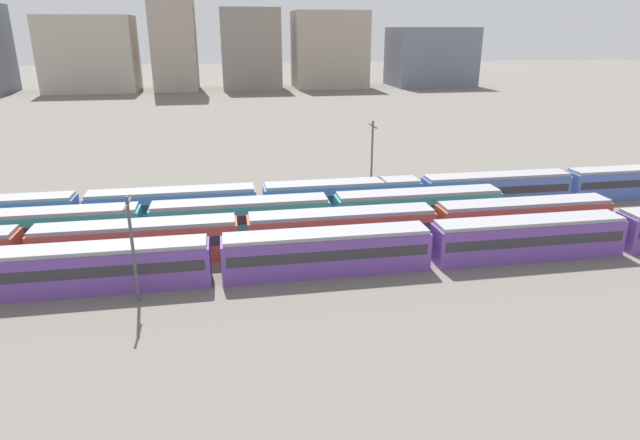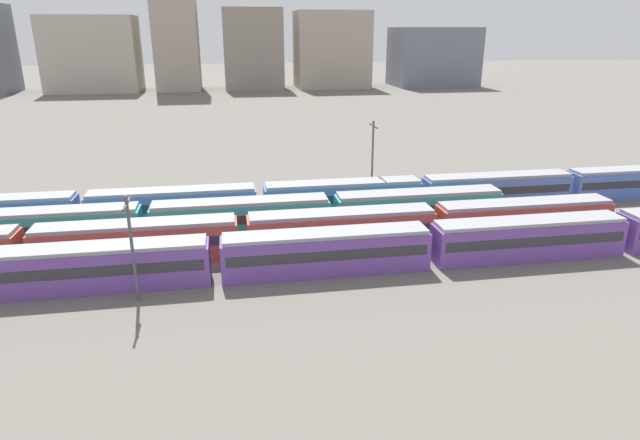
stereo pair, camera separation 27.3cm
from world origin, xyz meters
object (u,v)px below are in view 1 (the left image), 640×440
object	(u,v)px
train_track_3	(342,197)
catenary_pole_0	(132,244)
train_track_2	(146,223)
catenary_pole_1	(372,158)
train_track_1	(243,235)
train_track_0	(430,244)

from	to	relation	value
train_track_3	catenary_pole_0	distance (m)	27.49
train_track_3	train_track_2	bearing A→B (deg)	-166.19
catenary_pole_1	train_track_1	bearing A→B (deg)	-139.51
train_track_2	train_track_3	bearing A→B (deg)	13.81
catenary_pole_0	catenary_pole_1	bearing A→B (deg)	41.49
train_track_0	train_track_1	world-z (taller)	same
train_track_3	catenary_pole_0	xyz separation A→B (m)	(-20.24, -18.37, 2.89)
train_track_0	train_track_2	size ratio (longest dim) A/B	1.51
catenary_pole_0	train_track_1	bearing A→B (deg)	43.30
train_track_1	catenary_pole_1	bearing A→B (deg)	40.49
catenary_pole_0	catenary_pole_1	distance (m)	32.71
train_track_3	catenary_pole_0	size ratio (longest dim) A/B	10.95
train_track_3	catenary_pole_1	size ratio (longest dim) A/B	9.38
train_track_2	catenary_pole_0	size ratio (longest dim) A/B	8.74
train_track_2	catenary_pole_1	distance (m)	27.04
train_track_2	catenary_pole_0	distance (m)	13.51
train_track_1	train_track_2	xyz separation A→B (m)	(-9.37, 5.20, 0.00)
catenary_pole_1	train_track_3	bearing A→B (deg)	-142.24
catenary_pole_1	train_track_0	bearing A→B (deg)	-88.76
train_track_2	catenary_pole_1	world-z (taller)	catenary_pole_1
train_track_1	train_track_2	bearing A→B (deg)	150.98
train_track_3	catenary_pole_1	bearing A→B (deg)	37.76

